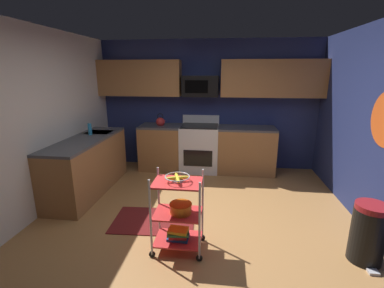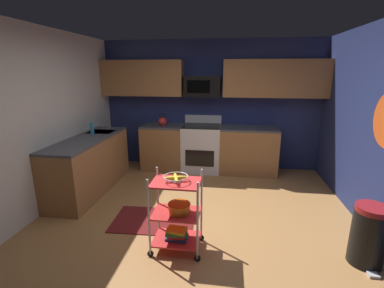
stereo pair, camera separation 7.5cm
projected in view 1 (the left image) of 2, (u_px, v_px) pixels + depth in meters
name	position (u px, v px, depth m)	size (l,w,h in m)	color
floor	(195.00, 226.00, 3.62)	(4.40, 4.80, 0.04)	#A87542
wall_back	(208.00, 105.00, 5.61)	(4.52, 0.06, 2.60)	navy
wall_left	(26.00, 125.00, 3.54)	(0.06, 4.80, 2.60)	silver
counter_run	(162.00, 154.00, 5.11)	(3.55, 2.51, 0.92)	#9E6B3D
oven_range	(199.00, 147.00, 5.53)	(0.76, 0.65, 1.10)	white
upper_cabinets	(209.00, 78.00, 5.28)	(4.40, 0.33, 0.70)	#9E6B3D
microwave	(200.00, 86.00, 5.31)	(0.70, 0.39, 0.40)	black
rolling_cart	(178.00, 213.00, 3.02)	(0.59, 0.40, 0.91)	silver
fruit_bowl	(177.00, 178.00, 2.91)	(0.27, 0.27, 0.07)	silver
mixing_bowl_large	(181.00, 208.00, 3.00)	(0.25, 0.25, 0.11)	orange
book_stack	(178.00, 234.00, 3.08)	(0.26, 0.18, 0.12)	#1E4C8C
kettle	(160.00, 122.00, 5.48)	(0.21, 0.18, 0.26)	red
dish_soap_bottle	(90.00, 129.00, 4.65)	(0.06, 0.06, 0.20)	#2D8CBF
trash_can	(368.00, 233.00, 2.86)	(0.34, 0.42, 0.66)	black
floor_rug	(154.00, 221.00, 3.70)	(1.10, 0.70, 0.01)	maroon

